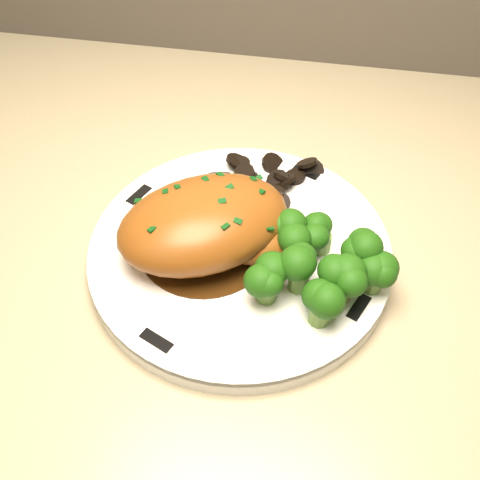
# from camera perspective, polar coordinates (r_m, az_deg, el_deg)

# --- Properties ---
(plate) EXTENTS (0.36, 0.36, 0.02)m
(plate) POSITION_cam_1_polar(r_m,az_deg,el_deg) (0.56, -0.00, -1.30)
(plate) COLOR white
(plate) RESTS_ON counter
(rim_accent_0) EXTENTS (0.03, 0.02, 0.00)m
(rim_accent_0) POSITION_cam_1_polar(r_m,az_deg,el_deg) (0.62, 6.25, 6.37)
(rim_accent_0) COLOR black
(rim_accent_0) RESTS_ON plate
(rim_accent_1) EXTENTS (0.02, 0.03, 0.00)m
(rim_accent_1) POSITION_cam_1_polar(r_m,az_deg,el_deg) (0.60, -9.56, 4.23)
(rim_accent_1) COLOR black
(rim_accent_1) RESTS_ON plate
(rim_accent_2) EXTENTS (0.03, 0.02, 0.00)m
(rim_accent_2) POSITION_cam_1_polar(r_m,az_deg,el_deg) (0.49, -7.93, -9.45)
(rim_accent_2) COLOR black
(rim_accent_2) RESTS_ON plate
(rim_accent_3) EXTENTS (0.02, 0.03, 0.00)m
(rim_accent_3) POSITION_cam_1_polar(r_m,az_deg,el_deg) (0.52, 11.20, -6.29)
(rim_accent_3) COLOR black
(rim_accent_3) RESTS_ON plate
(gravy_pool) EXTENTS (0.12, 0.12, 0.00)m
(gravy_pool) POSITION_cam_1_polar(r_m,az_deg,el_deg) (0.55, -3.34, -0.53)
(gravy_pool) COLOR #361E09
(gravy_pool) RESTS_ON plate
(chicken_breast) EXTENTS (0.19, 0.17, 0.06)m
(chicken_breast) POSITION_cam_1_polar(r_m,az_deg,el_deg) (0.53, -2.83, 1.43)
(chicken_breast) COLOR #944F19
(chicken_breast) RESTS_ON plate
(mushroom_pile) EXTENTS (0.10, 0.07, 0.03)m
(mushroom_pile) POSITION_cam_1_polar(r_m,az_deg,el_deg) (0.60, 2.35, 5.12)
(mushroom_pile) COLOR black
(mushroom_pile) RESTS_ON plate
(broccoli_florets) EXTENTS (0.11, 0.10, 0.04)m
(broccoli_florets) POSITION_cam_1_polar(r_m,az_deg,el_deg) (0.51, 7.72, -2.40)
(broccoli_florets) COLOR olive
(broccoli_florets) RESTS_ON plate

